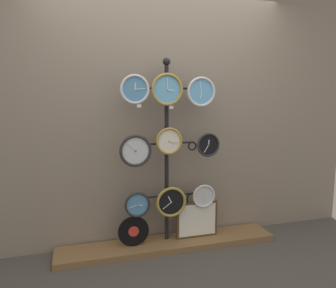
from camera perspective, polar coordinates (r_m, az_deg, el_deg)
The scene contains 17 objects.
ground_plane at distance 3.17m, azimuth 1.94°, elevation -20.08°, with size 12.00×12.00×0.00m, color #47423D.
shop_wall at distance 3.33m, azimuth -1.01°, elevation 6.51°, with size 4.40×0.04×2.80m.
low_shelf at distance 3.45m, azimuth 0.05°, elevation -16.99°, with size 2.20×0.36×0.06m.
display_stand at distance 3.30m, azimuth -0.24°, elevation -7.16°, with size 0.69×0.40×1.87m.
clock_top_left at distance 3.00m, azimuth -5.81°, elevation 9.46°, with size 0.27×0.04×0.27m.
clock_top_center at distance 3.08m, azimuth -0.17°, elevation 9.48°, with size 0.31×0.04×0.31m.
clock_top_right at distance 3.20m, azimuth 5.78°, elevation 9.03°, with size 0.29×0.04×0.29m.
clock_middle_left at distance 3.04m, azimuth -5.68°, elevation -1.18°, with size 0.30×0.04×0.30m.
clock_middle_center at distance 3.12m, azimuth 0.28°, elevation 0.51°, with size 0.26×0.04×0.26m.
clock_middle_right at distance 3.25m, azimuth 7.01°, elevation -0.15°, with size 0.24×0.04×0.24m.
clock_bottom_left at distance 3.19m, azimuth -5.35°, elevation -10.46°, with size 0.25×0.04×0.25m.
clock_bottom_center at distance 3.25m, azimuth 0.55°, elevation -10.06°, with size 0.30×0.04×0.30m.
clock_bottom_right at distance 3.38m, azimuth 6.23°, elevation -8.99°, with size 0.24×0.04×0.24m.
vinyl_record at distance 3.29m, azimuth -6.01°, elevation -14.89°, with size 0.30×0.01×0.30m.
picture_frame at distance 3.46m, azimuth 5.09°, elevation -12.99°, with size 0.44×0.02×0.38m.
price_tag_upper at distance 3.00m, azimuth -5.07°, elevation 6.64°, with size 0.04×0.00×0.03m.
price_tag_mid at distance 3.09m, azimuth 0.58°, elevation 6.42°, with size 0.04×0.00×0.03m.
Camera 1 is at (-0.87, -2.64, 1.51)m, focal length 35.00 mm.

